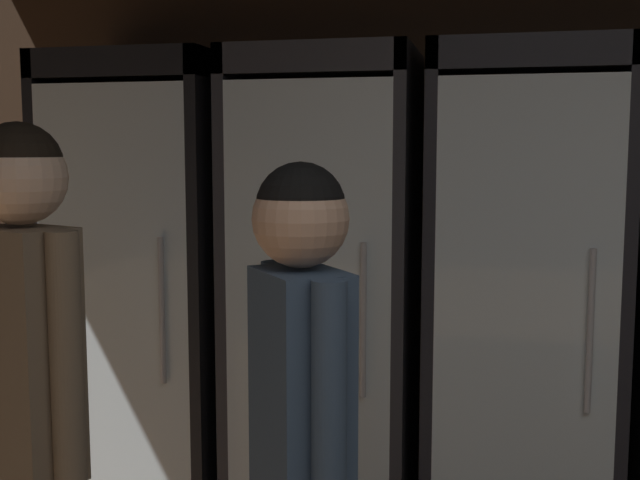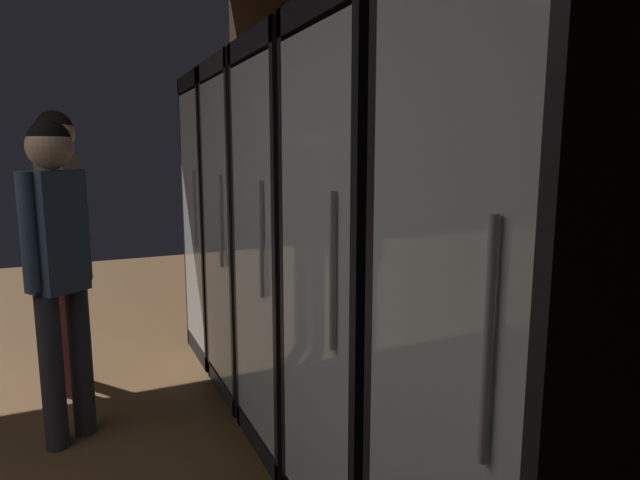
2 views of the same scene
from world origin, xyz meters
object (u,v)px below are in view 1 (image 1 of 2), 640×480
cooler_center (521,338)px  shopper_near (28,387)px  cooler_far_left (154,323)px  cooler_left (328,330)px  shopper_far (301,441)px

cooler_center → shopper_near: size_ratio=1.16×
cooler_far_left → cooler_left: size_ratio=1.00×
cooler_center → shopper_far: bearing=-113.8°
shopper_near → shopper_far: 0.68m
cooler_far_left → shopper_far: (0.87, -1.14, 0.03)m
cooler_center → shopper_far: cooler_center is taller
cooler_far_left → shopper_near: 1.15m
cooler_far_left → cooler_center: 1.37m
cooler_far_left → shopper_near: cooler_far_left is taller
cooler_left → shopper_near: bearing=-113.5°
cooler_center → shopper_near: cooler_center is taller
cooler_far_left → cooler_center: bearing=-0.1°
cooler_center → cooler_far_left: bearing=179.9°
cooler_left → cooler_center: (0.69, -0.00, 0.01)m
cooler_left → cooler_center: size_ratio=1.00×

